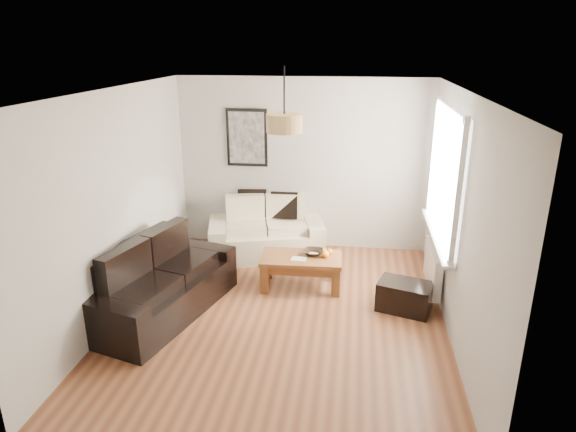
# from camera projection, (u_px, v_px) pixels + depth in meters

# --- Properties ---
(floor) EXTENTS (4.50, 4.50, 0.00)m
(floor) POSITION_uv_depth(u_px,v_px,m) (281.00, 316.00, 5.92)
(floor) COLOR brown
(floor) RESTS_ON ground
(ceiling) EXTENTS (3.80, 4.50, 0.00)m
(ceiling) POSITION_uv_depth(u_px,v_px,m) (280.00, 91.00, 5.06)
(ceiling) COLOR white
(ceiling) RESTS_ON floor
(wall_back) EXTENTS (3.80, 0.04, 2.60)m
(wall_back) POSITION_uv_depth(u_px,v_px,m) (303.00, 165.00, 7.59)
(wall_back) COLOR silver
(wall_back) RESTS_ON floor
(wall_front) EXTENTS (3.80, 0.04, 2.60)m
(wall_front) POSITION_uv_depth(u_px,v_px,m) (230.00, 319.00, 3.39)
(wall_front) COLOR silver
(wall_front) RESTS_ON floor
(wall_left) EXTENTS (0.04, 4.50, 2.60)m
(wall_left) POSITION_uv_depth(u_px,v_px,m) (117.00, 205.00, 5.74)
(wall_left) COLOR silver
(wall_left) RESTS_ON floor
(wall_right) EXTENTS (0.04, 4.50, 2.60)m
(wall_right) POSITION_uv_depth(u_px,v_px,m) (459.00, 220.00, 5.25)
(wall_right) COLOR silver
(wall_right) RESTS_ON floor
(window_bay) EXTENTS (0.14, 1.90, 1.60)m
(window_bay) POSITION_uv_depth(u_px,v_px,m) (446.00, 174.00, 5.90)
(window_bay) COLOR white
(window_bay) RESTS_ON wall_right
(radiator) EXTENTS (0.10, 0.90, 0.52)m
(radiator) POSITION_uv_depth(u_px,v_px,m) (433.00, 267.00, 6.31)
(radiator) COLOR white
(radiator) RESTS_ON wall_right
(poster) EXTENTS (0.62, 0.04, 0.87)m
(poster) POSITION_uv_depth(u_px,v_px,m) (247.00, 138.00, 7.54)
(poster) COLOR black
(poster) RESTS_ON wall_back
(pendant_shade) EXTENTS (0.40, 0.40, 0.20)m
(pendant_shade) POSITION_uv_depth(u_px,v_px,m) (284.00, 123.00, 5.46)
(pendant_shade) COLOR tan
(pendant_shade) RESTS_ON ceiling
(loveseat_cream) EXTENTS (1.85, 1.30, 0.84)m
(loveseat_cream) POSITION_uv_depth(u_px,v_px,m) (266.00, 228.00, 7.51)
(loveseat_cream) COLOR beige
(loveseat_cream) RESTS_ON floor
(sofa_leather) EXTENTS (1.45, 2.15, 0.85)m
(sofa_leather) POSITION_uv_depth(u_px,v_px,m) (160.00, 280.00, 5.89)
(sofa_leather) COLOR black
(sofa_leather) RESTS_ON floor
(coffee_table) EXTENTS (1.07, 0.61, 0.43)m
(coffee_table) POSITION_uv_depth(u_px,v_px,m) (301.00, 271.00, 6.58)
(coffee_table) COLOR brown
(coffee_table) RESTS_ON floor
(ottoman) EXTENTS (0.71, 0.57, 0.36)m
(ottoman) POSITION_uv_depth(u_px,v_px,m) (405.00, 296.00, 6.01)
(ottoman) COLOR black
(ottoman) RESTS_ON floor
(cushion_left) EXTENTS (0.44, 0.19, 0.43)m
(cushion_left) POSITION_uv_depth(u_px,v_px,m) (252.00, 203.00, 7.63)
(cushion_left) COLOR black
(cushion_left) RESTS_ON loveseat_cream
(cushion_right) EXTENTS (0.41, 0.14, 0.41)m
(cushion_right) POSITION_uv_depth(u_px,v_px,m) (284.00, 205.00, 7.57)
(cushion_right) COLOR black
(cushion_right) RESTS_ON loveseat_cream
(fruit_bowl) EXTENTS (0.27, 0.27, 0.06)m
(fruit_bowl) POSITION_uv_depth(u_px,v_px,m) (313.00, 252.00, 6.56)
(fruit_bowl) COLOR black
(fruit_bowl) RESTS_ON coffee_table
(orange_a) EXTENTS (0.11, 0.11, 0.09)m
(orange_a) POSITION_uv_depth(u_px,v_px,m) (326.00, 255.00, 6.47)
(orange_a) COLOR orange
(orange_a) RESTS_ON fruit_bowl
(orange_b) EXTENTS (0.08, 0.08, 0.08)m
(orange_b) POSITION_uv_depth(u_px,v_px,m) (330.00, 252.00, 6.56)
(orange_b) COLOR orange
(orange_b) RESTS_ON fruit_bowl
(orange_c) EXTENTS (0.07, 0.07, 0.07)m
(orange_c) POSITION_uv_depth(u_px,v_px,m) (324.00, 251.00, 6.58)
(orange_c) COLOR orange
(orange_c) RESTS_ON fruit_bowl
(papers) EXTENTS (0.21, 0.15, 0.01)m
(papers) POSITION_uv_depth(u_px,v_px,m) (299.00, 259.00, 6.43)
(papers) COLOR silver
(papers) RESTS_ON coffee_table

